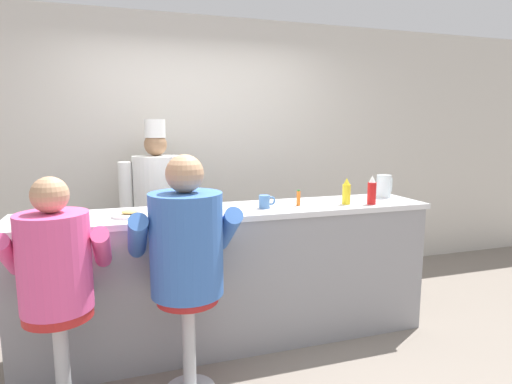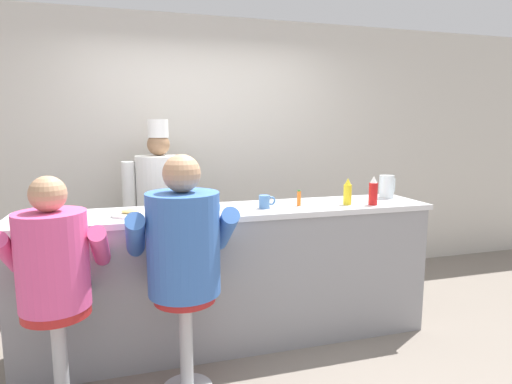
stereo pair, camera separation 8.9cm
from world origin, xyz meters
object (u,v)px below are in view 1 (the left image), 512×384
hot_sauce_bottle_orange (298,198)px  water_pitcher_clear (384,186)px  coffee_mug_blue (265,202)px  cook_in_whites_near (158,204)px  cereal_bowl (211,208)px  diner_seated_blue (186,250)px  ketchup_bottle_red (372,191)px  mustard_bottle_yellow (346,192)px  diner_seated_pink (56,270)px  breakfast_plate (130,215)px

hot_sauce_bottle_orange → water_pitcher_clear: bearing=8.8°
coffee_mug_blue → cook_in_whites_near: (-0.69, 0.98, -0.15)m
cereal_bowl → diner_seated_blue: 0.56m
ketchup_bottle_red → diner_seated_blue: 1.55m
water_pitcher_clear → diner_seated_blue: size_ratio=0.13×
mustard_bottle_yellow → diner_seated_pink: diner_seated_pink is taller
mustard_bottle_yellow → cereal_bowl: (-1.06, 0.07, -0.07)m
hot_sauce_bottle_orange → breakfast_plate: hot_sauce_bottle_orange is taller
water_pitcher_clear → cereal_bowl: bearing=-175.5°
ketchup_bottle_red → cereal_bowl: size_ratio=1.56×
diner_seated_blue → cook_in_whites_near: bearing=91.2°
breakfast_plate → cereal_bowl: (0.56, 0.03, 0.01)m
breakfast_plate → diner_seated_blue: diner_seated_blue is taller
mustard_bottle_yellow → coffee_mug_blue: mustard_bottle_yellow is taller
hot_sauce_bottle_orange → mustard_bottle_yellow: bearing=-8.6°
cereal_bowl → diner_seated_pink: 1.10m
breakfast_plate → cook_in_whites_near: (0.27, 0.98, -0.12)m
water_pitcher_clear → cereal_bowl: water_pitcher_clear is taller
ketchup_bottle_red → cook_in_whites_near: size_ratio=0.13×
diner_seated_blue → coffee_mug_blue: bearing=34.2°
cook_in_whites_near → coffee_mug_blue: bearing=-54.9°
coffee_mug_blue → cook_in_whites_near: 1.21m
breakfast_plate → diner_seated_blue: size_ratio=0.16×
cereal_bowl → cook_in_whites_near: (-0.29, 0.95, -0.12)m
cereal_bowl → hot_sauce_bottle_orange: bearing=-0.9°
coffee_mug_blue → diner_seated_blue: size_ratio=0.09×
diner_seated_blue → ketchup_bottle_red: bearing=12.9°
ketchup_bottle_red → water_pitcher_clear: 0.38m
diner_seated_pink → diner_seated_blue: bearing=0.4°
water_pitcher_clear → breakfast_plate: bearing=-176.0°
breakfast_plate → diner_seated_blue: bearing=-56.2°
ketchup_bottle_red → cereal_bowl: (-1.24, 0.13, -0.08)m
breakfast_plate → cook_in_whites_near: bearing=74.6°
hot_sauce_bottle_orange → cook_in_whites_near: cook_in_whites_near is taller
cereal_bowl → cook_in_whites_near: 1.01m
ketchup_bottle_red → hot_sauce_bottle_orange: size_ratio=1.85×
coffee_mug_blue → cook_in_whites_near: cook_in_whites_near is taller
diner_seated_pink → cook_in_whites_near: (0.68, 1.44, 0.08)m
coffee_mug_blue → diner_seated_pink: diner_seated_pink is taller
ketchup_bottle_red → cereal_bowl: bearing=173.8°
cook_in_whites_near → breakfast_plate: bearing=-105.4°
mustard_bottle_yellow → cereal_bowl: mustard_bottle_yellow is taller
hot_sauce_bottle_orange → water_pitcher_clear: size_ratio=0.63×
mustard_bottle_yellow → diner_seated_blue: 1.39m
hot_sauce_bottle_orange → cook_in_whites_near: 1.38m
breakfast_plate → cook_in_whites_near: 1.02m
mustard_bottle_yellow → hot_sauce_bottle_orange: 0.38m
hot_sauce_bottle_orange → cereal_bowl: size_ratio=0.84×
hot_sauce_bottle_orange → diner_seated_blue: 1.06m
water_pitcher_clear → diner_seated_pink: bearing=-166.4°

